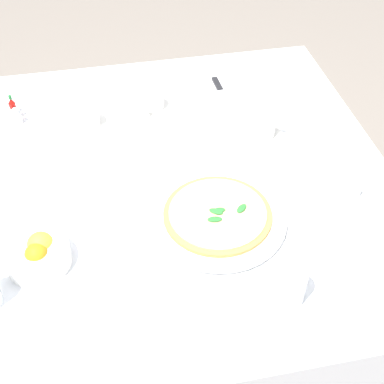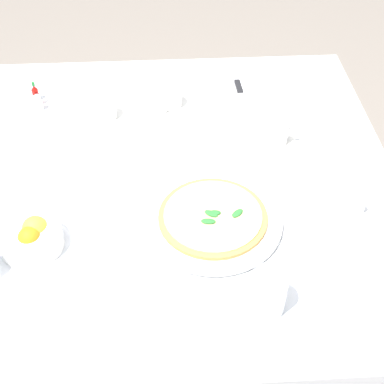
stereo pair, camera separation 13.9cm
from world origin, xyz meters
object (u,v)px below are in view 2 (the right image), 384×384
Objects in this scene: coffee_cup_far_right at (275,134)px; pepper_shaker at (35,93)px; coffee_cup_near_left at (169,99)px; citrus_bowl at (32,238)px; pizza_plate at (213,220)px; napkin_folded at (241,99)px; menu_card at (356,195)px; hot_sauce_bottle at (36,96)px; coffee_cup_left_edge at (104,110)px; pizza at (213,216)px; dinner_knife at (241,96)px; water_glass_center_back at (269,294)px; salt_shaker at (38,103)px.

pepper_shaker is (-0.27, -0.73, -0.01)m from coffee_cup_far_right.
citrus_bowl is (0.56, -0.34, -0.00)m from coffee_cup_near_left.
napkin_folded is (-0.53, 0.14, -0.00)m from pizza_plate.
citrus_bowl is at bearing 83.86° from menu_card.
hot_sauce_bottle reaches higher than coffee_cup_far_right.
napkin_folded is at bearing -161.65° from coffee_cup_far_right.
coffee_cup_far_right is 0.53m from coffee_cup_left_edge.
pepper_shaker reaches higher than pizza.
citrus_bowl is (0.51, -0.14, -0.00)m from coffee_cup_left_edge.
napkin_folded is 0.66m from pepper_shaker.
coffee_cup_far_right is 0.68× the size of dinner_knife.
coffee_cup_far_right is 1.02× the size of coffee_cup_left_edge.
menu_card is (0.26, 0.16, -0.00)m from coffee_cup_far_right.
coffee_cup_far_right reaches higher than coffee_cup_near_left.
pizza_plate is at bearing 43.25° from hot_sauce_bottle.
water_glass_center_back is 1.04m from pepper_shaker.
water_glass_center_back is at bearing 36.73° from pepper_shaker.
pizza_plate is at bearing -17.19° from dinner_knife.
water_glass_center_back is 2.01× the size of salt_shaker.
pizza is 0.28m from water_glass_center_back.
coffee_cup_left_edge is at bearing 45.42° from menu_card.
pizza_plate is at bearing 42.38° from pepper_shaker.
napkin_folded is (-0.78, 0.04, -0.04)m from water_glass_center_back.
menu_card is at bearing 58.35° from coffee_cup_left_edge.
hot_sauce_bottle is at bearing -142.78° from water_glass_center_back.
pizza is 3.28× the size of hot_sauce_bottle.
pizza is at bearing 96.07° from citrus_bowl.
pepper_shaker is at bearing -98.25° from coffee_cup_near_left.
water_glass_center_back reaches higher than napkin_folded.
hot_sauce_bottle is (-0.80, -0.61, -0.02)m from water_glass_center_back.
coffee_cup_near_left is 0.21m from coffee_cup_left_edge.
water_glass_center_back is at bearing 13.97° from coffee_cup_near_left.
salt_shaker reaches higher than pizza_plate.
water_glass_center_back is (0.26, 0.10, 0.04)m from pizza_plate.
hot_sauce_bottle is 1.48× the size of pepper_shaker.
hot_sauce_bottle is (-0.59, -0.08, 0.01)m from citrus_bowl.
pizza_plate is 0.75m from hot_sauce_bottle.
pizza is 2.05× the size of coffee_cup_far_right.
pizza_plate is at bearing 84.69° from menu_card.
dinner_knife is 0.66m from pepper_shaker.
coffee_cup_left_edge is (-0.46, -0.30, 0.02)m from pizza_plate.
coffee_cup_far_right reaches higher than pizza_plate.
coffee_cup_left_edge is at bearing 164.61° from citrus_bowl.
coffee_cup_left_edge is 1.47× the size of menu_card.
hot_sauce_bottle reaches higher than coffee_cup_near_left.
coffee_cup_left_edge is 0.66× the size of dinner_knife.
water_glass_center_back reaches higher than coffee_cup_far_right.
pizza_plate is 2.32× the size of citrus_bowl.
citrus_bowl is at bearing -111.53° from water_glass_center_back.
coffee_cup_left_edge is 1.57× the size of hot_sauce_bottle.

